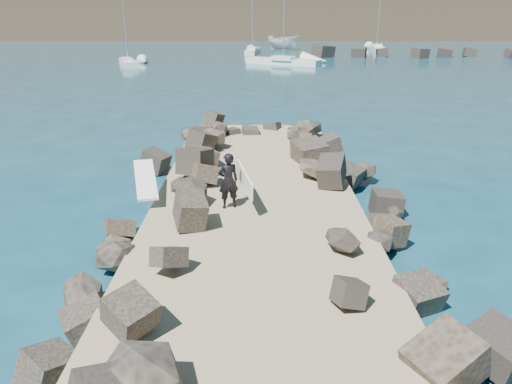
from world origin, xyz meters
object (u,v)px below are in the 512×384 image
(boat_imported, at_px, (284,42))
(surfer_with_board, at_px, (231,181))
(surfboard_resting, at_px, (146,183))
(sailboat_d, at_px, (377,48))

(boat_imported, distance_m, surfer_with_board, 68.48)
(boat_imported, bearing_deg, surfboard_resting, -151.28)
(surfboard_resting, xyz_separation_m, surfer_with_board, (2.57, -0.86, 0.37))
(surfboard_resting, relative_size, sailboat_d, 0.28)
(surfboard_resting, relative_size, surfer_with_board, 1.20)
(sailboat_d, bearing_deg, boat_imported, 173.95)
(surfboard_resting, height_order, sailboat_d, sailboat_d)
(sailboat_d, bearing_deg, surfer_with_board, -106.15)
(surfer_with_board, bearing_deg, sailboat_d, 73.85)
(surfer_with_board, bearing_deg, surfboard_resting, 161.50)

